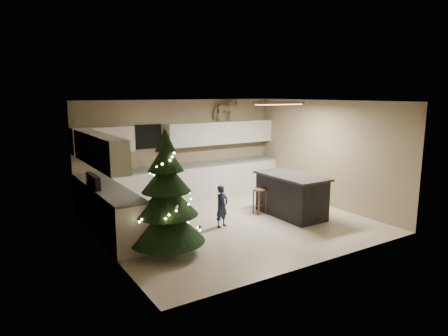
% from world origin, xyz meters
% --- Properties ---
extents(ground_plane, '(5.50, 5.50, 0.00)m').
position_xyz_m(ground_plane, '(0.00, 0.00, 0.00)').
color(ground_plane, beige).
extents(room_shell, '(5.52, 5.02, 2.61)m').
position_xyz_m(room_shell, '(0.02, 0.00, 1.75)').
color(room_shell, gray).
rests_on(room_shell, ground_plane).
extents(cabinetry, '(5.50, 3.20, 2.00)m').
position_xyz_m(cabinetry, '(-0.91, 1.65, 0.76)').
color(cabinetry, silver).
rests_on(cabinetry, ground_plane).
extents(island, '(0.90, 1.70, 0.95)m').
position_xyz_m(island, '(1.42, -0.27, 0.48)').
color(island, black).
rests_on(island, ground_plane).
extents(bar_stool, '(0.30, 0.30, 0.58)m').
position_xyz_m(bar_stool, '(0.92, 0.25, 0.44)').
color(bar_stool, brown).
rests_on(bar_stool, ground_plane).
extents(christmas_tree, '(1.37, 1.32, 2.18)m').
position_xyz_m(christmas_tree, '(-1.85, -0.73, 0.90)').
color(christmas_tree, '#3F2816').
rests_on(christmas_tree, ground_plane).
extents(toddler, '(0.37, 0.29, 0.88)m').
position_xyz_m(toddler, '(-0.34, -0.10, 0.44)').
color(toddler, black).
rests_on(toddler, ground_plane).
extents(rocking_horse, '(0.70, 0.34, 0.61)m').
position_xyz_m(rocking_horse, '(1.31, 2.33, 2.32)').
color(rocking_horse, brown).
rests_on(rocking_horse, cabinetry).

